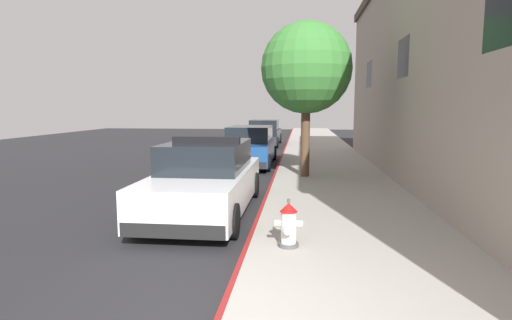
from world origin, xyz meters
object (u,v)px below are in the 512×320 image
at_px(parked_car_dark_far, 264,133).
at_px(police_cruiser, 206,179).
at_px(fire_hydrant, 289,225).
at_px(street_tree, 306,68).
at_px(parked_car_silver_ahead, 250,147).

bearing_deg(parked_car_dark_far, police_cruiser, -89.38).
bearing_deg(parked_car_dark_far, fire_hydrant, -83.75).
bearing_deg(police_cruiser, street_tree, 62.88).
xyz_separation_m(police_cruiser, parked_car_dark_far, (-0.18, 16.33, -0.00)).
bearing_deg(parked_car_dark_far, street_tree, -78.86).
xyz_separation_m(parked_car_dark_far, street_tree, (2.37, -12.04, 2.77)).
bearing_deg(fire_hydrant, street_tree, 87.30).
bearing_deg(street_tree, fire_hydrant, -92.70).
height_order(parked_car_silver_ahead, parked_car_dark_far, same).
bearing_deg(fire_hydrant, parked_car_silver_ahead, 100.49).
relative_size(police_cruiser, parked_car_dark_far, 1.00).
xyz_separation_m(parked_car_silver_ahead, street_tree, (2.18, -3.36, 2.77)).
bearing_deg(parked_car_dark_far, parked_car_silver_ahead, -88.76).
relative_size(parked_car_silver_ahead, fire_hydrant, 6.37).
xyz_separation_m(parked_car_silver_ahead, parked_car_dark_far, (-0.19, 8.69, 0.00)).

